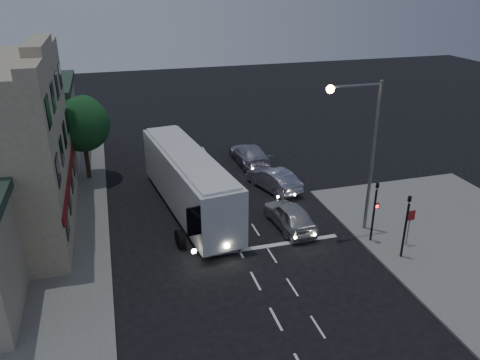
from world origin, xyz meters
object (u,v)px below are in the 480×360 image
object	(u,v)px
streetlight	(364,141)
regulatory_sign	(410,222)
traffic_signal_side	(407,219)
street_tree	(82,122)
tour_bus	(188,180)
traffic_signal_main	(375,205)
car_sedan_b	(249,154)
car_suv	(290,215)
car_sedan_a	(273,179)

from	to	relation	value
streetlight	regulatory_sign	bearing A→B (deg)	-51.25
traffic_signal_side	street_tree	size ratio (longest dim) A/B	0.66
tour_bus	traffic_signal_main	size ratio (longest dim) A/B	3.21
car_sedan_b	streetlight	xyz separation A→B (m)	(2.84, -12.50, 4.94)
car_suv	car_sedan_a	bearing A→B (deg)	-103.72
tour_bus	car_sedan_a	bearing A→B (deg)	5.32
traffic_signal_main	streetlight	xyz separation A→B (m)	(-0.26, 1.42, 3.31)
tour_bus	traffic_signal_side	distance (m)	13.53
traffic_signal_side	regulatory_sign	bearing A→B (deg)	43.92
traffic_signal_side	car_sedan_a	bearing A→B (deg)	109.13
traffic_signal_main	street_tree	size ratio (longest dim) A/B	0.66
tour_bus	regulatory_sign	world-z (taller)	tour_bus
car_sedan_b	traffic_signal_side	world-z (taller)	traffic_signal_side
car_sedan_a	traffic_signal_main	distance (m)	9.16
traffic_signal_main	regulatory_sign	size ratio (longest dim) A/B	1.86
car_suv	regulatory_sign	size ratio (longest dim) A/B	2.12
traffic_signal_side	street_tree	bearing A→B (deg)	135.50
tour_bus	car_sedan_a	xyz separation A→B (m)	(6.43, 1.48, -1.35)
traffic_signal_main	traffic_signal_side	bearing A→B (deg)	-70.51
car_sedan_b	traffic_signal_side	distance (m)	16.43
car_sedan_a	traffic_signal_side	size ratio (longest dim) A/B	1.17
car_sedan_a	regulatory_sign	bearing A→B (deg)	98.49
car_suv	street_tree	world-z (taller)	street_tree
regulatory_sign	street_tree	bearing A→B (deg)	138.92
tour_bus	traffic_signal_main	xyz separation A→B (m)	(9.38, -7.05, 0.28)
car_sedan_a	streetlight	size ratio (longest dim) A/B	0.53
traffic_signal_side	regulatory_sign	size ratio (longest dim) A/B	1.86
car_suv	regulatory_sign	xyz separation A→B (m)	(5.57, -4.04, 0.80)
traffic_signal_main	street_tree	xyz separation A→B (m)	(-15.81, 14.25, 2.08)
regulatory_sign	street_tree	xyz separation A→B (m)	(-17.51, 15.26, 2.90)
tour_bus	car_sedan_b	distance (m)	9.41
car_sedan_a	street_tree	distance (m)	14.56
traffic_signal_side	car_sedan_b	bearing A→B (deg)	103.42
tour_bus	streetlight	world-z (taller)	streetlight
regulatory_sign	street_tree	distance (m)	23.40
traffic_signal_main	car_sedan_a	bearing A→B (deg)	109.05
traffic_signal_main	traffic_signal_side	distance (m)	2.10
streetlight	tour_bus	bearing A→B (deg)	148.34
tour_bus	traffic_signal_side	bearing A→B (deg)	-49.47
traffic_signal_side	streetlight	bearing A→B (deg)	105.70
tour_bus	car_suv	xyz separation A→B (m)	(5.50, -4.02, -1.35)
car_suv	car_sedan_b	xyz separation A→B (m)	(0.78, 10.90, 0.00)
traffic_signal_side	regulatory_sign	distance (m)	1.61
traffic_signal_main	street_tree	distance (m)	21.38
car_sedan_b	car_suv	bearing A→B (deg)	84.37
regulatory_sign	streetlight	world-z (taller)	streetlight
car_sedan_a	street_tree	world-z (taller)	street_tree
streetlight	street_tree	bearing A→B (deg)	140.49
car_suv	car_sedan_a	world-z (taller)	car_suv
traffic_signal_side	car_suv	bearing A→B (deg)	132.43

